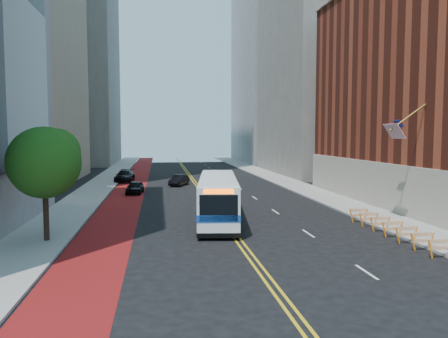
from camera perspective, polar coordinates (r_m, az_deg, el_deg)
ground at (r=22.09m, az=4.21°, el=-12.27°), size 160.00×160.00×0.00m
sidewalk_left at (r=51.54m, az=-16.60°, el=-2.67°), size 4.00×140.00×0.15m
sidewalk_right at (r=53.67m, az=9.69°, el=-2.27°), size 4.00×140.00×0.15m
bus_lane_paint at (r=51.14m, az=-12.27°, el=-2.72°), size 3.60×140.00×0.01m
center_line_inner at (r=51.22m, az=-3.38°, el=-2.62°), size 0.14×140.00×0.01m
center_line_outer at (r=51.25m, az=-2.98°, el=-2.61°), size 0.14×140.00×0.01m
lane_dashes at (r=59.73m, az=0.70°, el=-1.58°), size 0.14×98.20×0.01m
midrise_right_near at (r=75.24m, az=13.72°, el=14.85°), size 18.00×26.00×40.00m
midrise_right_far at (r=104.85m, az=7.88°, el=16.13°), size 20.00×28.00×55.00m
midrise_left_far at (r=103.83m, az=-20.03°, el=18.85°), size 20.00×26.00×65.00m
construction_barriers at (r=28.54m, az=21.93°, el=-7.32°), size 1.42×10.91×1.00m
street_tree at (r=27.50m, az=-22.29°, el=1.13°), size 4.20×4.20×6.70m
transit_bus at (r=32.12m, az=-0.80°, el=-3.78°), size 4.17×12.33×3.32m
car_a at (r=48.05m, az=-11.56°, el=-2.37°), size 2.04×4.14×1.36m
car_b at (r=54.79m, az=-5.89°, el=-1.45°), size 2.85×4.36×1.36m
car_c at (r=60.37m, az=-12.84°, el=-0.89°), size 2.65×5.54×1.56m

